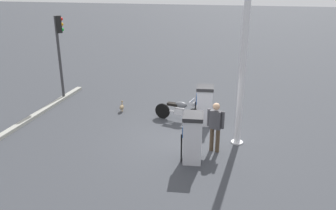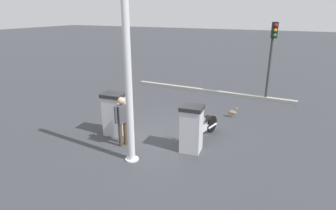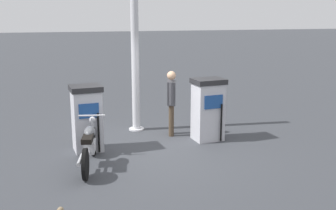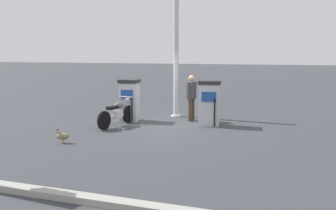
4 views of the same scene
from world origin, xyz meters
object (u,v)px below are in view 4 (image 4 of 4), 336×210
Objects in this scene: fuel_pump_near at (130,100)px; motorcycle_near_pump at (117,113)px; attendant_person at (191,95)px; wandering_duck at (62,136)px; fuel_pump_far at (209,103)px; canopy_support_pole at (176,57)px.

fuel_pump_near is 0.78× the size of motorcycle_near_pump.
attendant_person is 3.85× the size of wandering_duck.
attendant_person is at bearing -128.67° from fuel_pump_far.
fuel_pump_far is 0.79× the size of motorcycle_near_pump.
canopy_support_pole reaches higher than fuel_pump_far.
motorcycle_near_pump reaches higher than wandering_duck.
canopy_support_pole is at bearing -132.22° from attendant_person.
attendant_person is 1.67m from canopy_support_pole.
attendant_person reaches higher than wandering_duck.
motorcycle_near_pump is 2.73m from attendant_person.
attendant_person is (-0.60, -0.75, 0.17)m from fuel_pump_far.
motorcycle_near_pump is at bearing -2.26° from fuel_pump_near.
canopy_support_pole is at bearing 148.30° from motorcycle_near_pump.
wandering_duck is (3.48, -3.39, -0.56)m from fuel_pump_far.
attendant_person is at bearing 147.07° from wandering_duck.
canopy_support_pole is (-0.70, -0.77, 1.31)m from attendant_person.
fuel_pump_near is at bearing -74.29° from attendant_person.
canopy_support_pole is (-1.30, -1.52, 1.48)m from fuel_pump_far.
fuel_pump_far is at bearing 108.49° from motorcycle_near_pump.
fuel_pump_near is 2.40m from canopy_support_pole.
wandering_duck is at bearing -32.93° from attendant_person.
wandering_duck is (4.08, -2.64, -0.74)m from attendant_person.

